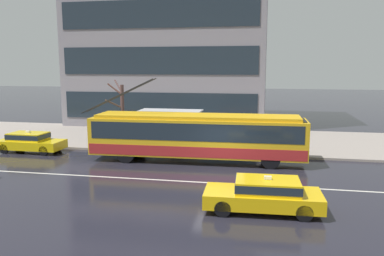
{
  "coord_description": "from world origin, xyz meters",
  "views": [
    {
      "loc": [
        2.21,
        -19.02,
        5.52
      ],
      "look_at": [
        -2.18,
        3.96,
        1.8
      ],
      "focal_mm": 36.41,
      "sensor_mm": 36.0,
      "label": 1
    }
  ],
  "objects": [
    {
      "name": "bus_shelter",
      "position": [
        -4.16,
        6.8,
        1.99
      ],
      "size": [
        4.24,
        1.82,
        2.43
      ],
      "color": "gray",
      "rests_on": "sidewalk_slab"
    },
    {
      "name": "taxi_queued_behind_bus",
      "position": [
        -12.8,
        3.37,
        0.7
      ],
      "size": [
        4.29,
        1.81,
        1.39
      ],
      "color": "yellow",
      "rests_on": "ground_plane"
    },
    {
      "name": "pedestrian_approaching_curb",
      "position": [
        2.2,
        6.73,
        1.74
      ],
      "size": [
        1.16,
        1.16,
        1.96
      ],
      "color": "#45404E",
      "rests_on": "sidewalk_slab"
    },
    {
      "name": "street_tree_bare",
      "position": [
        -8.12,
        7.66,
        2.42
      ],
      "size": [
        1.29,
        1.67,
        4.41
      ],
      "color": "brown",
      "rests_on": "sidewalk_slab"
    },
    {
      "name": "pedestrian_walking_past",
      "position": [
        -3.03,
        5.28,
        1.71
      ],
      "size": [
        1.33,
        1.33,
        1.99
      ],
      "color": "#2B2C49",
      "rests_on": "sidewalk_slab"
    },
    {
      "name": "sidewalk_slab",
      "position": [
        0.0,
        9.58,
        0.07
      ],
      "size": [
        80.0,
        10.0,
        0.14
      ],
      "primitive_type": "cube",
      "color": "gray",
      "rests_on": "ground_plane"
    },
    {
      "name": "pedestrian_waiting_by_pole",
      "position": [
        -6.39,
        7.06,
        1.73
      ],
      "size": [
        1.54,
        1.54,
        1.95
      ],
      "color": "black",
      "rests_on": "sidewalk_slab"
    },
    {
      "name": "office_tower_corner_left",
      "position": [
        -6.97,
        18.74,
        9.92
      ],
      "size": [
        18.42,
        11.22,
        19.82
      ],
      "color": "gray",
      "rests_on": "ground_plane"
    },
    {
      "name": "trolleybus",
      "position": [
        -1.69,
        2.98,
        1.52
      ],
      "size": [
        13.21,
        2.8,
        4.85
      ],
      "color": "gold",
      "rests_on": "ground_plane"
    },
    {
      "name": "ground_plane",
      "position": [
        0.0,
        0.0,
        0.0
      ],
      "size": [
        160.0,
        160.0,
        0.0
      ],
      "primitive_type": "plane",
      "color": "#22212B"
    },
    {
      "name": "taxi_oncoming_near",
      "position": [
        2.25,
        -4.44,
        0.7
      ],
      "size": [
        4.52,
        2.01,
        1.39
      ],
      "color": "yellow",
      "rests_on": "ground_plane"
    },
    {
      "name": "lane_centre_line",
      "position": [
        0.0,
        -1.2,
        0.0
      ],
      "size": [
        72.0,
        0.14,
        0.01
      ],
      "primitive_type": "cube",
      "color": "silver",
      "rests_on": "ground_plane"
    },
    {
      "name": "pedestrian_at_shelter",
      "position": [
        -4.04,
        6.27,
        1.64
      ],
      "size": [
        1.19,
        1.19,
        1.92
      ],
      "color": "black",
      "rests_on": "sidewalk_slab"
    }
  ]
}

